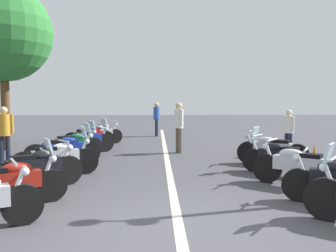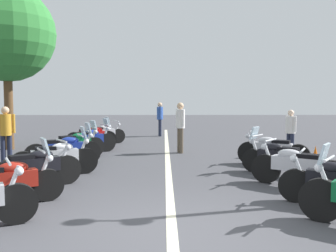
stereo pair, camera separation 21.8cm
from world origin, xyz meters
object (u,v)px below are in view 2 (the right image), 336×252
(motorcycle_left_row_3, at_px, (56,157))
(motorcycle_left_row_5, at_px, (75,144))
(bystander_1, at_px, (160,116))
(bystander_3, at_px, (6,130))
(bystander_0, at_px, (180,123))
(roadside_tree_0, at_px, (6,34))
(motorcycle_right_row_2, at_px, (297,166))
(motorcycle_right_row_3, at_px, (278,157))
(motorcycle_left_row_6, at_px, (88,140))
(motorcycle_left_row_7, at_px, (92,136))
(traffic_cone_1, at_px, (315,157))
(motorcycle_left_row_8, at_px, (102,134))
(bystander_2, at_px, (291,129))
(motorcycle_left_row_4, at_px, (65,149))
(motorcycle_left_row_1, at_px, (5,181))
(motorcycle_right_row_4, at_px, (272,150))
(motorcycle_left_row_2, at_px, (34,167))

(motorcycle_left_row_3, height_order, motorcycle_left_row_5, motorcycle_left_row_3)
(bystander_1, distance_m, bystander_3, 9.29)
(bystander_0, xyz_separation_m, roadside_tree_0, (1.01, 6.47, 3.29))
(motorcycle_right_row_2, relative_size, motorcycle_right_row_3, 1.05)
(motorcycle_left_row_6, relative_size, motorcycle_left_row_7, 1.01)
(motorcycle_left_row_6, xyz_separation_m, bystander_1, (6.02, -2.49, 0.55))
(motorcycle_left_row_7, xyz_separation_m, traffic_cone_1, (-4.24, -7.06, -0.18))
(motorcycle_left_row_8, bearing_deg, bystander_2, -58.39)
(motorcycle_left_row_4, height_order, traffic_cone_1, motorcycle_left_row_4)
(motorcycle_left_row_1, height_order, bystander_1, bystander_1)
(motorcycle_left_row_6, bearing_deg, motorcycle_right_row_3, -68.38)
(motorcycle_left_row_4, xyz_separation_m, bystander_2, (1.75, -7.09, 0.43))
(motorcycle_left_row_6, height_order, motorcycle_right_row_2, motorcycle_left_row_6)
(motorcycle_right_row_4, xyz_separation_m, traffic_cone_1, (-0.27, -1.13, -0.17))
(motorcycle_right_row_2, xyz_separation_m, motorcycle_right_row_3, (1.31, -0.01, -0.01))
(bystander_3, bearing_deg, motorcycle_left_row_6, -67.34)
(motorcycle_left_row_6, distance_m, motorcycle_right_row_3, 6.78)
(motorcycle_right_row_4, relative_size, bystander_1, 1.07)
(motorcycle_left_row_3, relative_size, motorcycle_right_row_3, 1.20)
(motorcycle_right_row_2, distance_m, motorcycle_right_row_3, 1.31)
(bystander_1, bearing_deg, bystander_0, -90.02)
(motorcycle_left_row_3, xyz_separation_m, motorcycle_left_row_8, (6.51, -0.04, -0.02))
(traffic_cone_1, distance_m, roadside_tree_0, 11.57)
(motorcycle_left_row_5, height_order, traffic_cone_1, motorcycle_left_row_5)
(motorcycle_left_row_5, distance_m, bystander_1, 7.71)
(traffic_cone_1, bearing_deg, motorcycle_left_row_1, 117.62)
(motorcycle_left_row_2, bearing_deg, roadside_tree_0, 81.00)
(motorcycle_left_row_3, bearing_deg, bystander_3, 113.39)
(motorcycle_left_row_1, distance_m, motorcycle_left_row_8, 9.13)
(motorcycle_right_row_2, relative_size, roadside_tree_0, 0.28)
(motorcycle_left_row_8, distance_m, bystander_0, 4.18)
(motorcycle_left_row_6, bearing_deg, motorcycle_right_row_4, -57.45)
(motorcycle_left_row_7, distance_m, bystander_1, 5.33)
(motorcycle_left_row_1, relative_size, motorcycle_left_row_5, 1.09)
(motorcycle_left_row_7, bearing_deg, motorcycle_right_row_3, -68.77)
(motorcycle_left_row_3, height_order, motorcycle_left_row_4, motorcycle_left_row_4)
(motorcycle_right_row_2, xyz_separation_m, bystander_3, (3.05, 7.55, 0.53))
(motorcycle_left_row_5, relative_size, motorcycle_left_row_6, 0.94)
(motorcycle_left_row_2, height_order, motorcycle_right_row_4, motorcycle_right_row_4)
(motorcycle_left_row_6, bearing_deg, motorcycle_left_row_2, -124.57)
(motorcycle_left_row_4, distance_m, bystander_2, 7.31)
(bystander_2, bearing_deg, motorcycle_right_row_4, 39.89)
(motorcycle_left_row_1, relative_size, roadside_tree_0, 0.31)
(motorcycle_left_row_3, bearing_deg, bystander_1, 51.36)
(motorcycle_left_row_7, xyz_separation_m, roadside_tree_0, (-0.39, 3.07, 3.88))
(motorcycle_left_row_1, bearing_deg, bystander_0, 32.89)
(motorcycle_left_row_5, xyz_separation_m, bystander_1, (7.22, -2.66, 0.56))
(traffic_cone_1, height_order, roadside_tree_0, roadside_tree_0)
(motorcycle_left_row_6, distance_m, traffic_cone_1, 7.50)
(motorcycle_left_row_3, xyz_separation_m, traffic_cone_1, (1.08, -6.92, -0.18))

